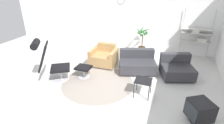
{
  "coord_description": "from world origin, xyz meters",
  "views": [
    {
      "loc": [
        1.6,
        -4.2,
        2.72
      ],
      "look_at": [
        0.02,
        0.16,
        0.55
      ],
      "focal_mm": 28.0,
      "sensor_mm": 36.0,
      "label": 1
    }
  ],
  "objects_px": {
    "couch_low": "(137,64)",
    "crt_television": "(200,111)",
    "side_table": "(143,82)",
    "shelf_unit": "(197,35)",
    "lounge_chair": "(48,58)",
    "ottoman": "(84,69)",
    "armchair_red": "(104,57)",
    "potted_plant": "(142,41)",
    "couch_second": "(176,69)"
  },
  "relations": [
    {
      "from": "couch_low",
      "to": "crt_television",
      "type": "xyz_separation_m",
      "value": [
        1.72,
        -1.84,
        0.02
      ]
    },
    {
      "from": "side_table",
      "to": "crt_television",
      "type": "xyz_separation_m",
      "value": [
        1.28,
        -0.54,
        -0.13
      ]
    },
    {
      "from": "couch_low",
      "to": "shelf_unit",
      "type": "bearing_deg",
      "value": -153.39
    },
    {
      "from": "lounge_chair",
      "to": "crt_television",
      "type": "relative_size",
      "value": 2.07
    },
    {
      "from": "lounge_chair",
      "to": "shelf_unit",
      "type": "xyz_separation_m",
      "value": [
        4.1,
        3.34,
        0.16
      ]
    },
    {
      "from": "ottoman",
      "to": "armchair_red",
      "type": "xyz_separation_m",
      "value": [
        0.25,
        1.05,
        0.02
      ]
    },
    {
      "from": "crt_television",
      "to": "potted_plant",
      "type": "bearing_deg",
      "value": -4.0
    },
    {
      "from": "couch_low",
      "to": "crt_television",
      "type": "distance_m",
      "value": 2.52
    },
    {
      "from": "couch_second",
      "to": "couch_low",
      "type": "bearing_deg",
      "value": -17.23
    },
    {
      "from": "side_table",
      "to": "potted_plant",
      "type": "relative_size",
      "value": 0.41
    },
    {
      "from": "armchair_red",
      "to": "crt_television",
      "type": "height_order",
      "value": "armchair_red"
    },
    {
      "from": "ottoman",
      "to": "couch_low",
      "type": "distance_m",
      "value": 1.74
    },
    {
      "from": "potted_plant",
      "to": "side_table",
      "type": "bearing_deg",
      "value": -78.36
    },
    {
      "from": "lounge_chair",
      "to": "couch_second",
      "type": "distance_m",
      "value": 3.85
    },
    {
      "from": "ottoman",
      "to": "armchair_red",
      "type": "height_order",
      "value": "armchair_red"
    },
    {
      "from": "lounge_chair",
      "to": "armchair_red",
      "type": "relative_size",
      "value": 1.41
    },
    {
      "from": "couch_second",
      "to": "armchair_red",
      "type": "bearing_deg",
      "value": -19.66
    },
    {
      "from": "lounge_chair",
      "to": "side_table",
      "type": "height_order",
      "value": "lounge_chair"
    },
    {
      "from": "lounge_chair",
      "to": "crt_television",
      "type": "bearing_deg",
      "value": 52.88
    },
    {
      "from": "armchair_red",
      "to": "shelf_unit",
      "type": "height_order",
      "value": "shelf_unit"
    },
    {
      "from": "couch_low",
      "to": "armchair_red",
      "type": "bearing_deg",
      "value": -22.15
    },
    {
      "from": "lounge_chair",
      "to": "ottoman",
      "type": "bearing_deg",
      "value": 90.0
    },
    {
      "from": "armchair_red",
      "to": "couch_second",
      "type": "distance_m",
      "value": 2.42
    },
    {
      "from": "potted_plant",
      "to": "couch_second",
      "type": "bearing_deg",
      "value": -48.86
    },
    {
      "from": "crt_television",
      "to": "lounge_chair",
      "type": "bearing_deg",
      "value": 52.45
    },
    {
      "from": "couch_second",
      "to": "shelf_unit",
      "type": "height_order",
      "value": "shelf_unit"
    },
    {
      "from": "armchair_red",
      "to": "potted_plant",
      "type": "relative_size",
      "value": 0.81
    },
    {
      "from": "crt_television",
      "to": "couch_low",
      "type": "bearing_deg",
      "value": 10.47
    },
    {
      "from": "lounge_chair",
      "to": "side_table",
      "type": "xyz_separation_m",
      "value": [
        2.71,
        0.19,
        -0.32
      ]
    },
    {
      "from": "lounge_chair",
      "to": "shelf_unit",
      "type": "height_order",
      "value": "shelf_unit"
    },
    {
      "from": "crt_television",
      "to": "potted_plant",
      "type": "relative_size",
      "value": 0.56
    },
    {
      "from": "armchair_red",
      "to": "side_table",
      "type": "xyz_separation_m",
      "value": [
        1.63,
        -1.38,
        0.12
      ]
    },
    {
      "from": "side_table",
      "to": "couch_low",
      "type": "bearing_deg",
      "value": 108.49
    },
    {
      "from": "crt_television",
      "to": "potted_plant",
      "type": "distance_m",
      "value": 3.96
    },
    {
      "from": "couch_second",
      "to": "crt_television",
      "type": "xyz_separation_m",
      "value": [
        0.5,
        -1.88,
        0.02
      ]
    },
    {
      "from": "couch_low",
      "to": "crt_television",
      "type": "height_order",
      "value": "couch_low"
    },
    {
      "from": "lounge_chair",
      "to": "potted_plant",
      "type": "bearing_deg",
      "value": 113.86
    },
    {
      "from": "ottoman",
      "to": "couch_low",
      "type": "relative_size",
      "value": 0.34
    },
    {
      "from": "lounge_chair",
      "to": "potted_plant",
      "type": "height_order",
      "value": "lounge_chair"
    },
    {
      "from": "side_table",
      "to": "potted_plant",
      "type": "height_order",
      "value": "potted_plant"
    },
    {
      "from": "armchair_red",
      "to": "couch_second",
      "type": "xyz_separation_m",
      "value": [
        2.42,
        -0.04,
        -0.03
      ]
    },
    {
      "from": "lounge_chair",
      "to": "couch_second",
      "type": "xyz_separation_m",
      "value": [
        3.5,
        1.53,
        -0.47
      ]
    },
    {
      "from": "ottoman",
      "to": "couch_low",
      "type": "height_order",
      "value": "couch_low"
    },
    {
      "from": "side_table",
      "to": "potted_plant",
      "type": "xyz_separation_m",
      "value": [
        -0.6,
        2.93,
        0.09
      ]
    },
    {
      "from": "lounge_chair",
      "to": "ottoman",
      "type": "height_order",
      "value": "lounge_chair"
    },
    {
      "from": "lounge_chair",
      "to": "armchair_red",
      "type": "bearing_deg",
      "value": 113.23
    },
    {
      "from": "crt_television",
      "to": "side_table",
      "type": "bearing_deg",
      "value": 34.77
    },
    {
      "from": "side_table",
      "to": "crt_television",
      "type": "height_order",
      "value": "crt_television"
    },
    {
      "from": "ottoman",
      "to": "shelf_unit",
      "type": "xyz_separation_m",
      "value": [
        3.27,
        2.82,
        0.63
      ]
    },
    {
      "from": "shelf_unit",
      "to": "couch_low",
      "type": "bearing_deg",
      "value": -134.66
    }
  ]
}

